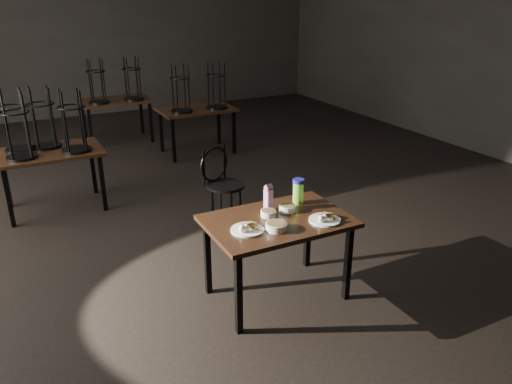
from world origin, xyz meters
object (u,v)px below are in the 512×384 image
water_bottle (298,191)px  bentwood_chair (221,180)px  juice_carton (268,198)px  main_table (278,227)px

water_bottle → bentwood_chair: water_bottle is taller
juice_carton → water_bottle: juice_carton is taller
main_table → bentwood_chair: (0.17, 1.61, -0.14)m
main_table → water_bottle: water_bottle is taller
main_table → water_bottle: 0.43m
bentwood_chair → water_bottle: bearing=-104.5°
juice_carton → bentwood_chair: 1.47m
water_bottle → bentwood_chair: bearing=96.1°
main_table → bentwood_chair: 1.62m
main_table → juice_carton: juice_carton is taller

